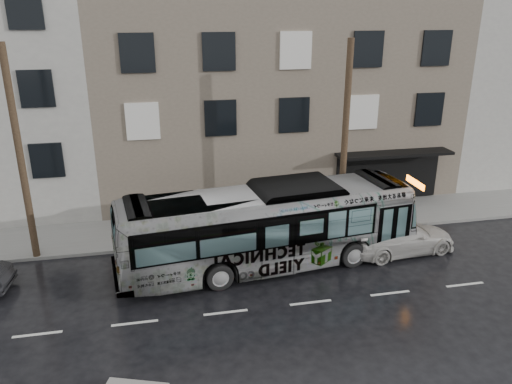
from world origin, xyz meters
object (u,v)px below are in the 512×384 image
utility_pole_front (345,140)px  bus (268,227)px  sign_post (362,204)px  white_sedan (400,237)px  utility_pole_rear (20,157)px

utility_pole_front → bus: (-4.21, -2.58, -2.88)m
utility_pole_front → sign_post: utility_pole_front is taller
bus → white_sedan: bus is taller
sign_post → white_sedan: size_ratio=0.48×
white_sedan → utility_pole_rear: bearing=74.7°
utility_pole_front → bus: 5.71m
bus → utility_pole_rear: bearing=68.3°
utility_pole_rear → white_sedan: bearing=-9.3°
utility_pole_rear → bus: utility_pole_rear is taller
utility_pole_rear → utility_pole_front: bearing=0.0°
sign_post → white_sedan: (0.78, -2.60, -0.62)m
utility_pole_rear → sign_post: bearing=0.0°
utility_pole_front → bus: bearing=-148.5°
sign_post → utility_pole_rear: bearing=180.0°
utility_pole_front → utility_pole_rear: bearing=180.0°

